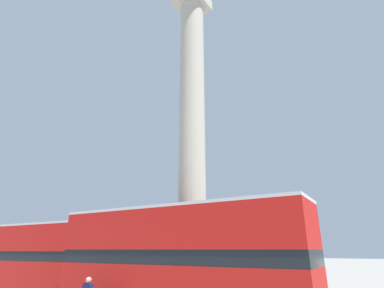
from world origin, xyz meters
name	(u,v)px	position (x,y,z in m)	size (l,w,h in m)	color
monument_column	(192,156)	(0.00, 0.00, 8.96)	(4.94, 4.94, 24.27)	#ADA593
bus_a	(42,256)	(-7.56, -5.49, 2.35)	(11.55, 3.58, 4.24)	red
bus_b	(177,256)	(3.39, -6.18, 2.44)	(11.07, 3.31, 4.41)	red
street_lamp	(189,239)	(1.85, -3.02, 3.21)	(0.50, 0.50, 5.05)	black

